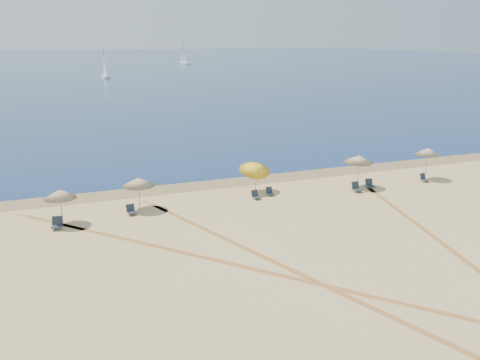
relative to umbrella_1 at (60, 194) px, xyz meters
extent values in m
plane|color=tan|center=(12.17, -18.85, -1.96)|extent=(160.00, 160.00, 0.00)
plane|color=#0C2151|center=(12.17, 206.15, -1.95)|extent=(500.00, 500.00, 0.00)
plane|color=olive|center=(12.17, 5.15, -1.95)|extent=(500.00, 500.00, 0.00)
cylinder|color=gray|center=(0.00, 0.00, -0.90)|extent=(0.05, 0.05, 2.11)
cone|color=#FFEFCB|center=(0.00, 0.00, 0.00)|extent=(1.98, 1.98, 0.55)
sphere|color=gray|center=(0.00, 0.00, 0.30)|extent=(0.08, 0.08, 0.08)
cylinder|color=gray|center=(4.96, 1.11, -0.92)|extent=(0.05, 0.05, 2.06)
cone|color=#FFEFCB|center=(4.96, 1.11, -0.04)|extent=(2.17, 2.17, 0.55)
sphere|color=gray|center=(4.96, 1.11, 0.26)|extent=(0.08, 0.08, 0.08)
cylinder|color=gray|center=(13.66, 1.68, -0.93)|extent=(0.05, 0.77, 2.06)
cone|color=yellow|center=(13.66, 1.99, -0.05)|extent=(2.29, 2.35, 1.28)
sphere|color=gray|center=(13.66, 1.99, 0.25)|extent=(0.08, 0.08, 0.08)
cylinder|color=gray|center=(21.54, 0.37, -0.77)|extent=(0.05, 0.16, 2.38)
cone|color=#FFEFCB|center=(21.54, 0.42, 0.27)|extent=(2.15, 2.17, 0.65)
sphere|color=gray|center=(21.54, 0.42, 0.57)|extent=(0.08, 0.08, 0.08)
cylinder|color=gray|center=(28.05, 0.43, -0.74)|extent=(0.05, 0.11, 2.44)
cone|color=#FFEFCB|center=(28.05, 0.46, 0.33)|extent=(1.89, 1.90, 0.60)
sphere|color=gray|center=(28.05, 0.46, 0.63)|extent=(0.08, 0.08, 0.08)
cube|color=#1C232C|center=(-0.36, -0.85, -1.76)|extent=(0.71, 0.71, 0.06)
cube|color=#1C232C|center=(-0.31, -0.56, -1.49)|extent=(0.64, 0.33, 0.54)
cylinder|color=#A5A5AD|center=(-0.60, -1.03, -1.86)|extent=(0.03, 0.03, 0.20)
cylinder|color=#A5A5AD|center=(-0.12, -1.12, -1.86)|extent=(0.03, 0.03, 0.20)
cube|color=#1C232C|center=(4.27, 0.15, -1.78)|extent=(0.64, 0.64, 0.05)
cube|color=#1C232C|center=(4.22, 0.41, -1.54)|extent=(0.57, 0.31, 0.49)
cylinder|color=#A5A5AD|center=(4.06, -0.09, -1.87)|extent=(0.02, 0.02, 0.18)
cylinder|color=#A5A5AD|center=(4.48, -0.01, -1.87)|extent=(0.02, 0.02, 0.18)
cube|color=#1C232C|center=(13.12, 0.31, -1.79)|extent=(0.62, 0.62, 0.05)
cube|color=#1C232C|center=(13.06, 0.56, -1.56)|extent=(0.55, 0.30, 0.47)
cylinder|color=#A5A5AD|center=(12.92, 0.07, -1.87)|extent=(0.02, 0.02, 0.17)
cylinder|color=#A5A5AD|center=(13.32, 0.16, -1.87)|extent=(0.02, 0.02, 0.17)
cube|color=#1C232C|center=(14.39, 0.72, -1.79)|extent=(0.54, 0.54, 0.05)
cube|color=#1C232C|center=(14.37, 0.96, -1.57)|extent=(0.51, 0.23, 0.45)
cylinder|color=#A5A5AD|center=(14.19, 0.52, -1.88)|extent=(0.02, 0.02, 0.16)
cylinder|color=#A5A5AD|center=(14.59, 0.55, -1.88)|extent=(0.02, 0.02, 0.16)
cube|color=#1C232C|center=(20.83, -0.74, -1.76)|extent=(0.64, 0.64, 0.06)
cube|color=#1C232C|center=(20.81, -0.45, -1.49)|extent=(0.62, 0.26, 0.54)
cylinder|color=#A5A5AD|center=(20.58, -0.98, -1.86)|extent=(0.03, 0.03, 0.20)
cylinder|color=#A5A5AD|center=(21.07, -0.95, -1.86)|extent=(0.03, 0.03, 0.20)
cube|color=#1C232C|center=(22.27, -0.29, -1.77)|extent=(0.65, 0.65, 0.05)
cube|color=#1C232C|center=(22.31, -0.01, -1.52)|extent=(0.60, 0.28, 0.51)
cylinder|color=#A5A5AD|center=(22.04, -0.47, -1.86)|extent=(0.03, 0.03, 0.19)
cylinder|color=#A5A5AD|center=(22.50, -0.53, -1.86)|extent=(0.03, 0.03, 0.19)
cube|color=#1C232C|center=(27.43, -0.30, -1.78)|extent=(0.65, 0.65, 0.05)
cube|color=#1C232C|center=(27.37, -0.04, -1.54)|extent=(0.57, 0.31, 0.49)
cylinder|color=#A5A5AD|center=(27.21, -0.54, -1.87)|extent=(0.02, 0.02, 0.18)
cylinder|color=#A5A5AD|center=(27.64, -0.45, -1.87)|extent=(0.02, 0.02, 0.18)
cube|color=white|center=(14.41, 113.44, -1.65)|extent=(2.03, 5.65, 0.60)
cylinder|color=gray|center=(14.41, 113.44, 2.26)|extent=(0.12, 0.12, 8.04)
cube|color=white|center=(51.85, 172.71, -1.65)|extent=(3.56, 5.65, 0.61)
cylinder|color=gray|center=(51.85, 172.71, 2.29)|extent=(0.12, 0.12, 8.09)
plane|color=tan|center=(10.65, -11.15, -1.96)|extent=(35.93, 35.93, 0.00)
plane|color=tan|center=(10.27, -10.12, -1.96)|extent=(35.93, 35.93, 0.00)
plane|color=tan|center=(19.21, -13.93, -1.96)|extent=(33.33, 33.33, 0.00)
plane|color=tan|center=(19.44, -12.85, -1.96)|extent=(33.33, 33.33, 0.00)
plane|color=tan|center=(7.10, -8.10, -1.96)|extent=(39.53, 39.53, 0.00)
plane|color=tan|center=(6.37, -7.28, -1.96)|extent=(39.53, 39.53, 0.00)
camera|label=1|loc=(0.13, -31.09, 9.29)|focal=37.48mm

